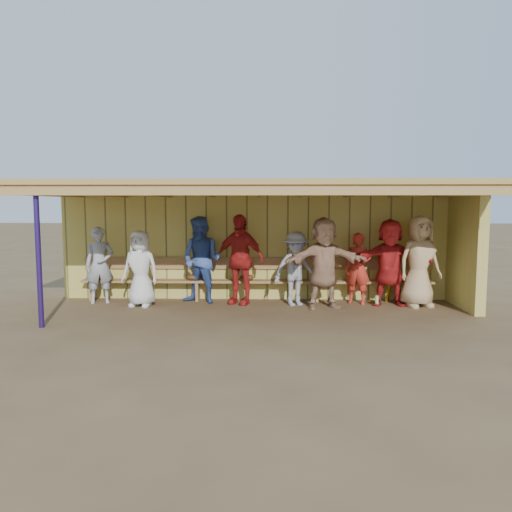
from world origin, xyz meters
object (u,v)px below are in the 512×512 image
(player_a, at_px, (100,265))
(bench, at_px, (257,276))
(player_b, at_px, (140,269))
(player_h, at_px, (419,261))
(player_f, at_px, (324,263))
(player_d, at_px, (239,259))
(player_e, at_px, (296,269))
(player_c, at_px, (202,260))
(player_extra, at_px, (390,262))
(player_g, at_px, (358,268))

(player_a, xyz_separation_m, bench, (3.31, 0.38, -0.28))
(player_b, distance_m, player_h, 5.68)
(player_a, xyz_separation_m, player_h, (6.62, -0.21, 0.12))
(player_f, bearing_deg, player_d, 153.43)
(player_b, bearing_deg, player_e, 13.95)
(player_c, distance_m, player_extra, 3.91)
(player_e, distance_m, player_g, 1.33)
(player_extra, bearing_deg, player_f, -161.01)
(player_e, bearing_deg, player_b, 158.79)
(player_b, height_order, player_extra, player_extra)
(player_a, relative_size, player_g, 1.08)
(player_f, relative_size, player_h, 0.99)
(player_b, bearing_deg, player_c, 28.90)
(player_d, height_order, player_h, player_d)
(player_f, bearing_deg, player_extra, -0.36)
(player_a, relative_size, player_e, 1.06)
(player_f, distance_m, player_h, 1.96)
(player_h, bearing_deg, bench, 152.44)
(player_d, bearing_deg, player_h, 19.02)
(player_f, height_order, player_h, player_h)
(player_extra, bearing_deg, player_b, -171.51)
(player_g, xyz_separation_m, bench, (-2.12, 0.31, -0.22))
(player_b, distance_m, player_c, 1.27)
(player_b, relative_size, player_c, 0.85)
(player_a, bearing_deg, player_extra, -18.81)
(player_b, bearing_deg, player_g, 15.75)
(player_e, height_order, bench, player_e)
(player_extra, bearing_deg, player_g, 170.73)
(player_f, height_order, bench, player_f)
(player_c, bearing_deg, bench, 36.18)
(player_a, bearing_deg, player_f, -22.97)
(player_f, relative_size, bench, 0.24)
(player_e, bearing_deg, player_extra, -23.05)
(player_e, bearing_deg, player_h, -26.04)
(player_g, bearing_deg, bench, -165.90)
(player_h, bearing_deg, player_d, 159.45)
(player_d, distance_m, bench, 0.67)
(player_h, height_order, player_extra, player_h)
(player_b, xyz_separation_m, bench, (2.37, 0.70, -0.25))
(player_extra, bearing_deg, player_e, -172.66)
(player_b, distance_m, player_extra, 5.12)
(player_a, distance_m, player_e, 4.13)
(player_c, height_order, bench, player_c)
(player_d, distance_m, player_e, 1.19)
(player_b, height_order, player_g, player_b)
(player_b, xyz_separation_m, player_f, (3.73, -0.09, 0.14))
(player_d, relative_size, player_extra, 1.05)
(player_a, distance_m, player_extra, 6.06)
(player_e, xyz_separation_m, player_extra, (1.93, 0.05, 0.13))
(player_f, xyz_separation_m, player_g, (0.76, 0.49, -0.17))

